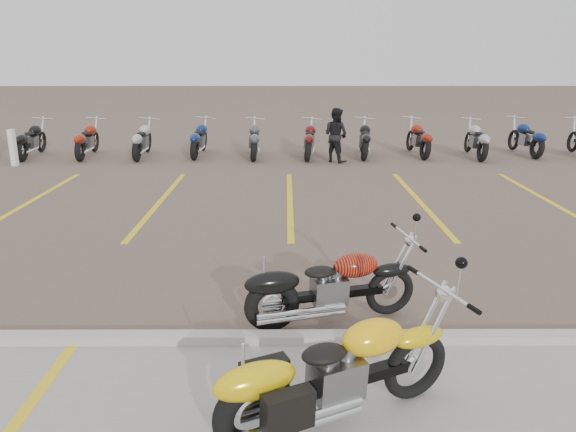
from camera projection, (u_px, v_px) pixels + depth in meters
name	position (u px, v px, depth m)	size (l,w,h in m)	color
ground	(292.00, 273.00, 7.84)	(100.00, 100.00, 0.00)	brown
curb	(294.00, 338.00, 5.90)	(60.00, 0.18, 0.12)	#ADAAA3
parking_stripes	(290.00, 201.00, 11.69)	(38.00, 5.50, 0.01)	gold
yellow_cruiser	(333.00, 377.00, 4.51)	(2.00, 1.07, 0.89)	black
flame_cruiser	(327.00, 290.00, 6.27)	(1.97, 0.65, 0.83)	black
person_b	(336.00, 135.00, 15.83)	(0.74, 0.58, 1.53)	black
bollard	(13.00, 148.00, 15.34)	(0.15, 0.15, 1.00)	silver
bg_bike_row	(308.00, 138.00, 16.84)	(17.16, 2.01, 1.10)	black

